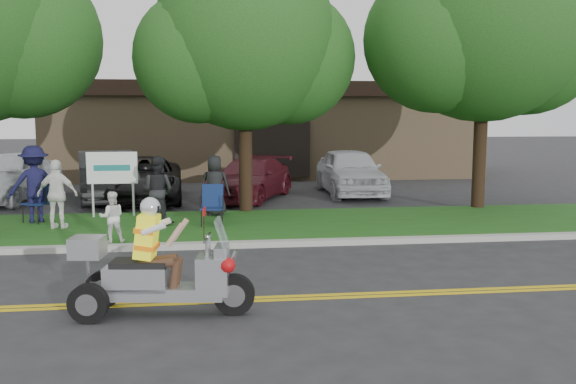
{
  "coord_description": "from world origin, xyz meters",
  "views": [
    {
      "loc": [
        -0.42,
        -9.13,
        2.7
      ],
      "look_at": [
        0.99,
        2.0,
        1.26
      ],
      "focal_mm": 38.0,
      "sensor_mm": 36.0,
      "label": 1
    }
  ],
  "objects": [
    {
      "name": "grass_verge",
      "position": [
        0.0,
        5.2,
        0.06
      ],
      "size": [
        60.0,
        4.0,
        0.1
      ],
      "primitive_type": "cube",
      "color": "#214B14",
      "rests_on": "ground"
    },
    {
      "name": "tree_right",
      "position": [
        7.06,
        7.03,
        5.03
      ],
      "size": [
        6.86,
        5.6,
        8.07
      ],
      "color": "#332114",
      "rests_on": "ground"
    },
    {
      "name": "parked_car_far_left",
      "position": [
        -6.61,
        10.52,
        0.79
      ],
      "size": [
        2.55,
        4.87,
        1.58
      ],
      "primitive_type": "imported",
      "rotation": [
        0.0,
        0.0,
        -0.15
      ],
      "color": "silver",
      "rests_on": "ground"
    },
    {
      "name": "ground",
      "position": [
        0.0,
        0.0,
        0.0
      ],
      "size": [
        120.0,
        120.0,
        0.0
      ],
      "primitive_type": "plane",
      "color": "#28282B",
      "rests_on": "ground"
    },
    {
      "name": "parked_car_mid",
      "position": [
        -2.5,
        10.1,
        0.69
      ],
      "size": [
        2.53,
        5.05,
        1.37
      ],
      "primitive_type": "imported",
      "rotation": [
        0.0,
        0.0,
        0.05
      ],
      "color": "black",
      "rests_on": "ground"
    },
    {
      "name": "lawn_chair_b",
      "position": [
        -0.41,
        5.09,
        0.64
      ],
      "size": [
        0.56,
        0.58,
        0.95
      ],
      "rotation": [
        0.0,
        0.0,
        -0.12
      ],
      "color": "black",
      "rests_on": "grass_verge"
    },
    {
      "name": "curb",
      "position": [
        0.0,
        3.05,
        0.06
      ],
      "size": [
        60.0,
        0.25,
        0.12
      ],
      "primitive_type": "cube",
      "color": "#A8A89E",
      "rests_on": "ground"
    },
    {
      "name": "spectator_adult_mid",
      "position": [
        -1.68,
        5.35,
        0.91
      ],
      "size": [
        0.97,
        0.88,
        1.61
      ],
      "primitive_type": "imported",
      "rotation": [
        0.0,
        0.0,
        2.72
      ],
      "color": "#232326",
      "rests_on": "grass_verge"
    },
    {
      "name": "parked_car_left",
      "position": [
        -3.64,
        10.26,
        0.77
      ],
      "size": [
        2.59,
        4.93,
        1.55
      ],
      "primitive_type": "imported",
      "rotation": [
        0.0,
        0.0,
        0.21
      ],
      "color": "#29292C",
      "rests_on": "ground"
    },
    {
      "name": "spectator_adult_right",
      "position": [
        -3.89,
        5.09,
        0.89
      ],
      "size": [
        0.98,
        0.54,
        1.57
      ],
      "primitive_type": "imported",
      "rotation": [
        0.0,
        0.0,
        2.96
      ],
      "color": "white",
      "rests_on": "grass_verge"
    },
    {
      "name": "lawn_chair_a",
      "position": [
        -4.52,
        6.09,
        0.71
      ],
      "size": [
        0.78,
        0.79,
        1.07
      ],
      "rotation": [
        0.0,
        0.0,
        -0.56
      ],
      "color": "black",
      "rests_on": "grass_verge"
    },
    {
      "name": "tree_mid",
      "position": [
        0.55,
        7.23,
        4.43
      ],
      "size": [
        5.88,
        4.8,
        7.05
      ],
      "color": "#332114",
      "rests_on": "ground"
    },
    {
      "name": "parked_car_right",
      "position": [
        0.8,
        10.13,
        0.65
      ],
      "size": [
        3.47,
        4.81,
        1.29
      ],
      "primitive_type": "imported",
      "rotation": [
        0.0,
        0.0,
        -0.42
      ],
      "color": "#4D121B",
      "rests_on": "ground"
    },
    {
      "name": "spectator_chair_b",
      "position": [
        -0.33,
        6.48,
        0.88
      ],
      "size": [
        0.83,
        0.61,
        1.55
      ],
      "primitive_type": "imported",
      "rotation": [
        0.0,
        0.0,
        2.97
      ],
      "color": "black",
      "rests_on": "grass_verge"
    },
    {
      "name": "trike_scooter",
      "position": [
        -1.2,
        -1.0,
        0.56
      ],
      "size": [
        2.46,
        0.9,
        1.61
      ],
      "rotation": [
        0.0,
        0.0,
        -0.13
      ],
      "color": "black",
      "rests_on": "ground"
    },
    {
      "name": "business_sign",
      "position": [
        -2.9,
        6.6,
        1.26
      ],
      "size": [
        1.25,
        0.06,
        1.75
      ],
      "color": "silver",
      "rests_on": "ground"
    },
    {
      "name": "centerline_near",
      "position": [
        0.0,
        -0.58,
        0.01
      ],
      "size": [
        60.0,
        0.1,
        0.01
      ],
      "primitive_type": "cube",
      "color": "gold",
      "rests_on": "ground"
    },
    {
      "name": "child_right",
      "position": [
        -2.44,
        3.4,
        0.63
      ],
      "size": [
        0.56,
        0.47,
        1.04
      ],
      "primitive_type": "imported",
      "rotation": [
        0.0,
        0.0,
        3.3
      ],
      "color": "white",
      "rests_on": "grass_verge"
    },
    {
      "name": "parked_car_far_right",
      "position": [
        4.22,
        10.82,
        0.78
      ],
      "size": [
        1.92,
        4.63,
        1.57
      ],
      "primitive_type": "imported",
      "rotation": [
        0.0,
        0.0,
        -0.01
      ],
      "color": "silver",
      "rests_on": "ground"
    },
    {
      "name": "centerline_far",
      "position": [
        0.0,
        -0.42,
        0.01
      ],
      "size": [
        60.0,
        0.1,
        0.01
      ],
      "primitive_type": "cube",
      "color": "gold",
      "rests_on": "ground"
    },
    {
      "name": "spectator_chair_a",
      "position": [
        -4.63,
        6.03,
        1.03
      ],
      "size": [
        1.35,
        1.03,
        1.85
      ],
      "primitive_type": "imported",
      "rotation": [
        0.0,
        0.0,
        3.47
      ],
      "color": "#151439",
      "rests_on": "grass_verge"
    },
    {
      "name": "commercial_building",
      "position": [
        2.0,
        18.98,
        2.01
      ],
      "size": [
        18.0,
        8.2,
        4.0
      ],
      "color": "#9E7F5B",
      "rests_on": "ground"
    }
  ]
}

